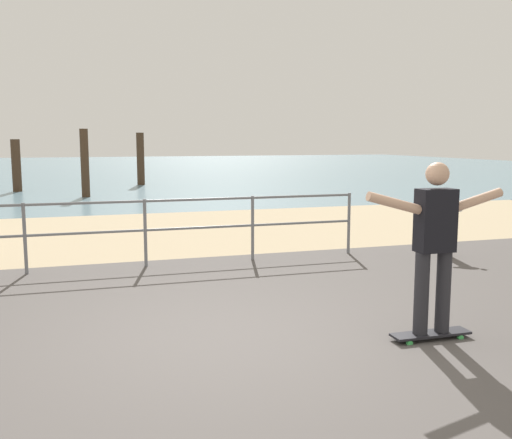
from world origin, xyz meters
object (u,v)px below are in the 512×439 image
skateboarder (435,238)px  bollard_short (447,237)px  skateboard (431,334)px  seagull (449,212)px

skateboarder → bollard_short: bearing=52.7°
skateboard → bollard_short: bollard_short is taller
bollard_short → seagull: seagull is taller
skateboarder → bollard_short: size_ratio=2.42×
skateboarder → skateboard: bearing=-14.0°
skateboard → seagull: size_ratio=1.79×
bollard_short → seagull: (0.01, -0.01, 0.42)m
skateboarder → bollard_short: skateboarder is taller
bollard_short → seagull: 0.42m
skateboard → skateboarder: (-0.00, 0.00, 0.95)m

